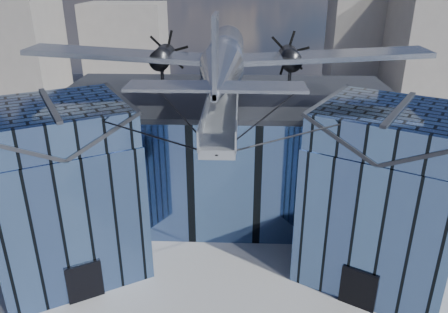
{
  "coord_description": "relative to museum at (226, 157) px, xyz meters",
  "views": [
    {
      "loc": [
        1.1,
        -26.16,
        19.23
      ],
      "look_at": [
        0.0,
        2.0,
        7.2
      ],
      "focal_mm": 35.0,
      "sensor_mm": 36.0,
      "label": 1
    }
  ],
  "objects": [
    {
      "name": "museum",
      "position": [
        0.0,
        0.0,
        0.0
      ],
      "size": [
        32.88,
        24.5,
        17.6
      ],
      "color": "#476291",
      "rests_on": "ground"
    },
    {
      "name": "ground_plane",
      "position": [
        -0.0,
        -5.82,
        -5.54
      ],
      "size": [
        120.0,
        120.0,
        0.0
      ],
      "primitive_type": "plane",
      "color": "gray"
    },
    {
      "name": "bg_towers",
      "position": [
        1.45,
        44.67,
        4.47
      ],
      "size": [
        77.0,
        24.5,
        26.0
      ],
      "color": "slate",
      "rests_on": "ground"
    },
    {
      "name": "tree_side_e",
      "position": [
        20.17,
        8.32,
        -1.91
      ],
      "size": [
        3.62,
        3.62,
        5.37
      ],
      "rotation": [
        0.0,
        0.0,
        -0.06
      ],
      "color": "#302213",
      "rests_on": "ground"
    }
  ]
}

